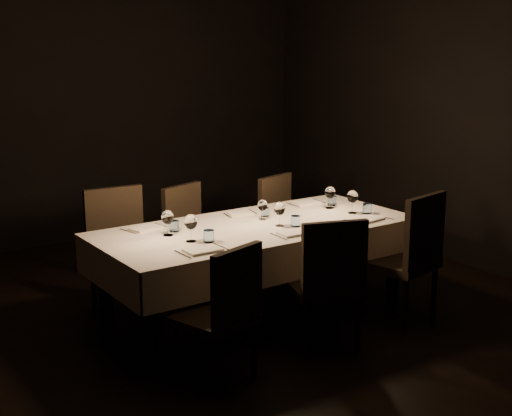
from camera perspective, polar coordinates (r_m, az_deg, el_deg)
room at (r=5.42m, az=-0.00°, el=6.18°), size 5.01×6.01×3.01m
dining_table at (r=5.57m, az=-0.00°, el=-2.14°), size 2.52×1.12×0.76m
chair_near_left at (r=4.56m, az=-2.55°, el=-7.99°), size 0.55×0.55×0.92m
place_setting_near_left at (r=5.02m, az=-4.62°, el=-2.07°), size 0.36×0.42×0.20m
chair_near_center at (r=5.05m, az=5.75°, el=-5.62°), size 0.59×0.59×0.98m
place_setting_near_center at (r=5.45m, az=2.55°, el=-0.88°), size 0.35×0.41×0.19m
chair_near_right at (r=5.63m, az=12.11°, el=-3.54°), size 0.59×0.59×1.04m
place_setting_near_right at (r=5.92m, az=8.38°, el=0.14°), size 0.37×0.41×0.20m
chair_far_left at (r=5.86m, az=-10.80°, el=-2.98°), size 0.52×0.52×1.01m
place_setting_far_left at (r=5.37m, az=-7.50°, el=-1.19°), size 0.36×0.41×0.19m
chair_far_center at (r=6.25m, az=-5.16°, el=-2.07°), size 0.57×0.57×0.94m
place_setting_far_center at (r=5.79m, az=0.02°, el=-0.12°), size 0.31×0.39×0.16m
chair_far_right at (r=6.67m, az=2.26°, el=-1.06°), size 0.56×0.56×0.94m
place_setting_far_right at (r=6.21m, az=5.39°, el=0.82°), size 0.35×0.41×0.19m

